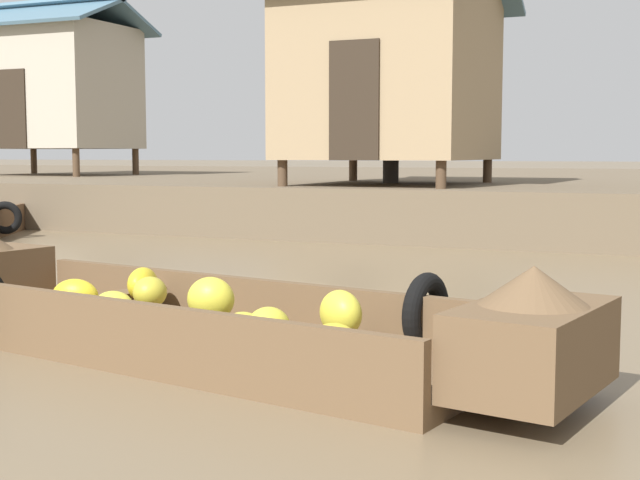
{
  "coord_description": "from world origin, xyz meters",
  "views": [
    {
      "loc": [
        4.01,
        0.92,
        1.32
      ],
      "look_at": [
        1.26,
        7.33,
        0.64
      ],
      "focal_mm": 49.2,
      "sensor_mm": 36.0,
      "label": 1
    }
  ],
  "objects_px": {
    "stilt_house_mid_left": "(392,70)",
    "vendor_person": "(391,131)",
    "stilt_house_left": "(51,85)",
    "banana_boat": "(194,317)"
  },
  "relations": [
    {
      "from": "stilt_house_mid_left",
      "to": "stilt_house_left",
      "type": "bearing_deg",
      "value": 162.96
    },
    {
      "from": "banana_boat",
      "to": "vendor_person",
      "type": "xyz_separation_m",
      "value": [
        -1.99,
        9.93,
        1.47
      ]
    },
    {
      "from": "stilt_house_left",
      "to": "stilt_house_mid_left",
      "type": "distance_m",
      "value": 10.17
    },
    {
      "from": "stilt_house_left",
      "to": "vendor_person",
      "type": "relative_size",
      "value": 2.6
    },
    {
      "from": "stilt_house_left",
      "to": "vendor_person",
      "type": "xyz_separation_m",
      "value": [
        9.52,
        -2.42,
        -1.25
      ]
    },
    {
      "from": "stilt_house_left",
      "to": "vendor_person",
      "type": "bearing_deg",
      "value": -14.27
    },
    {
      "from": "banana_boat",
      "to": "vendor_person",
      "type": "relative_size",
      "value": 3.2
    },
    {
      "from": "banana_boat",
      "to": "stilt_house_left",
      "type": "distance_m",
      "value": 17.11
    },
    {
      "from": "banana_boat",
      "to": "stilt_house_mid_left",
      "type": "relative_size",
      "value": 1.26
    },
    {
      "from": "stilt_house_mid_left",
      "to": "vendor_person",
      "type": "height_order",
      "value": "stilt_house_mid_left"
    }
  ]
}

